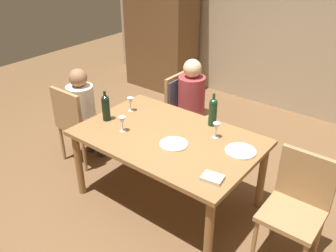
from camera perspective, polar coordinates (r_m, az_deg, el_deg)
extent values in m
plane|color=brown|center=(3.71, 0.00, -11.36)|extent=(10.00, 10.00, 0.00)
cube|color=tan|center=(5.36, 19.04, 16.16)|extent=(6.40, 0.12, 2.70)
cube|color=brown|center=(5.97, -1.14, 15.85)|extent=(1.10, 0.56, 2.10)
cube|color=olive|center=(3.29, 0.00, -1.83)|extent=(1.65, 1.07, 0.04)
cylinder|color=olive|center=(3.68, -13.92, -5.91)|extent=(0.07, 0.07, 0.69)
cylinder|color=olive|center=(2.88, 6.46, -16.70)|extent=(0.07, 0.07, 0.69)
cylinder|color=olive|center=(4.21, -4.23, -0.35)|extent=(0.07, 0.07, 0.69)
cylinder|color=olive|center=(3.53, 14.60, -7.73)|extent=(0.07, 0.07, 0.69)
cylinder|color=#A87F51|center=(4.52, -12.57, -0.65)|extent=(0.04, 0.04, 0.44)
cylinder|color=#A87F51|center=(4.26, -9.23, -2.20)|extent=(0.04, 0.04, 0.44)
cylinder|color=#A87F51|center=(4.33, -16.35, -2.59)|extent=(0.04, 0.04, 0.44)
cylinder|color=#A87F51|center=(4.06, -13.09, -4.36)|extent=(0.04, 0.04, 0.44)
cube|color=#A87F51|center=(4.17, -13.17, 0.41)|extent=(0.44, 0.44, 0.04)
cube|color=#A87F51|center=(3.96, -15.74, 2.37)|extent=(0.44, 0.04, 0.44)
cylinder|color=#A87F51|center=(4.42, 6.96, -0.82)|extent=(0.04, 0.04, 0.44)
cylinder|color=#A87F51|center=(4.14, 4.19, -2.88)|extent=(0.04, 0.04, 0.44)
cylinder|color=#A87F51|center=(4.60, 2.94, 0.61)|extent=(0.04, 0.04, 0.44)
cylinder|color=#A87F51|center=(4.33, 0.03, -1.26)|extent=(0.04, 0.04, 0.44)
cube|color=#A87F51|center=(4.25, 3.63, 1.76)|extent=(0.44, 0.44, 0.04)
cube|color=#A87F51|center=(4.26, 1.51, 5.39)|extent=(0.04, 0.44, 0.44)
cube|color=#4C5B75|center=(4.25, 1.51, 5.67)|extent=(0.07, 0.40, 0.31)
cylinder|color=#A87F51|center=(3.07, 13.48, -17.28)|extent=(0.04, 0.04, 0.44)
cylinder|color=#A87F51|center=(3.27, 22.70, -15.59)|extent=(0.04, 0.04, 0.44)
cylinder|color=#A87F51|center=(3.34, 16.42, -13.30)|extent=(0.04, 0.04, 0.44)
cube|color=#A87F51|center=(3.00, 18.97, -13.20)|extent=(0.44, 0.44, 0.04)
cube|color=#A87F51|center=(3.01, 21.07, -7.62)|extent=(0.44, 0.04, 0.44)
cylinder|color=#33333D|center=(4.42, -12.23, -1.21)|extent=(0.11, 0.11, 0.46)
cylinder|color=#33333D|center=(4.30, -10.69, -1.94)|extent=(0.11, 0.11, 0.46)
cylinder|color=beige|center=(4.07, -13.52, 3.19)|extent=(0.29, 0.29, 0.45)
sphere|color=#996B4C|center=(3.95, -14.05, 7.41)|extent=(0.20, 0.20, 0.20)
cylinder|color=#33333D|center=(4.36, 5.79, -1.03)|extent=(0.11, 0.11, 0.46)
cylinder|color=#33333D|center=(4.23, 4.42, -2.02)|extent=(0.11, 0.11, 0.46)
cylinder|color=#9E383D|center=(4.15, 3.73, 4.67)|extent=(0.31, 0.31, 0.47)
sphere|color=beige|center=(4.02, 3.88, 9.09)|extent=(0.21, 0.21, 0.21)
cylinder|color=black|center=(3.56, -9.75, 2.47)|extent=(0.08, 0.08, 0.21)
sphere|color=black|center=(3.51, -9.91, 4.20)|extent=(0.08, 0.08, 0.08)
cylinder|color=black|center=(3.49, -9.97, 4.88)|extent=(0.03, 0.03, 0.07)
cylinder|color=#19381E|center=(3.43, 7.08, 1.80)|extent=(0.08, 0.08, 0.22)
sphere|color=#19381E|center=(3.38, 7.20, 3.69)|extent=(0.08, 0.08, 0.08)
cylinder|color=#19381E|center=(3.36, 7.25, 4.46)|extent=(0.03, 0.03, 0.08)
cylinder|color=silver|center=(3.28, 7.54, -1.80)|extent=(0.06, 0.06, 0.00)
cylinder|color=silver|center=(3.26, 7.58, -1.24)|extent=(0.01, 0.01, 0.07)
cone|color=silver|center=(3.22, 7.66, -0.12)|extent=(0.07, 0.07, 0.07)
cylinder|color=silver|center=(3.74, -5.88, 2.42)|extent=(0.06, 0.06, 0.00)
cylinder|color=silver|center=(3.73, -5.90, 2.93)|extent=(0.01, 0.01, 0.07)
cone|color=silver|center=(3.70, -5.96, 3.94)|extent=(0.07, 0.07, 0.07)
cylinder|color=silver|center=(3.38, -7.14, -0.79)|extent=(0.06, 0.06, 0.00)
cylinder|color=silver|center=(3.36, -7.18, -0.24)|extent=(0.01, 0.01, 0.07)
cone|color=silver|center=(3.33, -7.25, 0.85)|extent=(0.07, 0.07, 0.07)
cylinder|color=white|center=(3.11, 11.38, -3.91)|extent=(0.26, 0.26, 0.01)
cylinder|color=white|center=(3.14, 0.90, -2.87)|extent=(0.25, 0.25, 0.01)
cube|color=beige|center=(2.75, 7.05, -8.16)|extent=(0.18, 0.14, 0.03)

